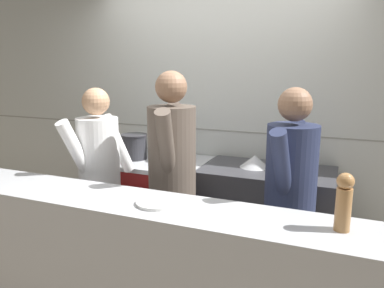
{
  "coord_description": "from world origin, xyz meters",
  "views": [
    {
      "loc": [
        1.14,
        -2.11,
        1.77
      ],
      "look_at": [
        0.02,
        0.62,
        1.15
      ],
      "focal_mm": 35.0,
      "sensor_mm": 36.0,
      "label": 1
    }
  ],
  "objects_px": {
    "stock_pot": "(134,146)",
    "chef_sous": "(172,176)",
    "sauce_pot": "(174,152)",
    "chef_line": "(290,198)",
    "plated_dish_main": "(158,202)",
    "chefs_knife": "(283,173)",
    "pepper_mill": "(344,201)",
    "oven_range": "(155,203)",
    "mixing_bowl_steel": "(255,161)",
    "chef_head_cook": "(100,177)"
  },
  "relations": [
    {
      "from": "plated_dish_main",
      "to": "chef_sous",
      "type": "height_order",
      "value": "chef_sous"
    },
    {
      "from": "mixing_bowl_steel",
      "to": "pepper_mill",
      "type": "bearing_deg",
      "value": -59.71
    },
    {
      "from": "sauce_pot",
      "to": "chef_sous",
      "type": "xyz_separation_m",
      "value": [
        0.31,
        -0.7,
        0.0
      ]
    },
    {
      "from": "sauce_pot",
      "to": "chef_head_cook",
      "type": "height_order",
      "value": "chef_head_cook"
    },
    {
      "from": "plated_dish_main",
      "to": "pepper_mill",
      "type": "distance_m",
      "value": 1.02
    },
    {
      "from": "chef_head_cook",
      "to": "chef_line",
      "type": "distance_m",
      "value": 1.49
    },
    {
      "from": "plated_dish_main",
      "to": "oven_range",
      "type": "bearing_deg",
      "value": 119.01
    },
    {
      "from": "pepper_mill",
      "to": "chef_line",
      "type": "relative_size",
      "value": 0.18
    },
    {
      "from": "oven_range",
      "to": "sauce_pot",
      "type": "bearing_deg",
      "value": 14.51
    },
    {
      "from": "oven_range",
      "to": "stock_pot",
      "type": "distance_m",
      "value": 0.6
    },
    {
      "from": "mixing_bowl_steel",
      "to": "chef_head_cook",
      "type": "bearing_deg",
      "value": -146.72
    },
    {
      "from": "stock_pot",
      "to": "chef_sous",
      "type": "bearing_deg",
      "value": -41.68
    },
    {
      "from": "chef_sous",
      "to": "mixing_bowl_steel",
      "type": "bearing_deg",
      "value": 40.14
    },
    {
      "from": "chef_head_cook",
      "to": "chef_line",
      "type": "bearing_deg",
      "value": 19.39
    },
    {
      "from": "mixing_bowl_steel",
      "to": "chef_sous",
      "type": "bearing_deg",
      "value": -124.56
    },
    {
      "from": "chefs_knife",
      "to": "chef_line",
      "type": "bearing_deg",
      "value": -77.04
    },
    {
      "from": "oven_range",
      "to": "chef_line",
      "type": "relative_size",
      "value": 0.61
    },
    {
      "from": "oven_range",
      "to": "stock_pot",
      "type": "bearing_deg",
      "value": -170.72
    },
    {
      "from": "chefs_knife",
      "to": "pepper_mill",
      "type": "distance_m",
      "value": 1.22
    },
    {
      "from": "mixing_bowl_steel",
      "to": "chef_line",
      "type": "distance_m",
      "value": 0.79
    },
    {
      "from": "chefs_knife",
      "to": "pepper_mill",
      "type": "xyz_separation_m",
      "value": [
        0.45,
        -1.11,
        0.21
      ]
    },
    {
      "from": "stock_pot",
      "to": "plated_dish_main",
      "type": "height_order",
      "value": "stock_pot"
    },
    {
      "from": "plated_dish_main",
      "to": "pepper_mill",
      "type": "height_order",
      "value": "pepper_mill"
    },
    {
      "from": "stock_pot",
      "to": "chef_sous",
      "type": "distance_m",
      "value": 0.93
    },
    {
      "from": "chef_head_cook",
      "to": "mixing_bowl_steel",
      "type": "bearing_deg",
      "value": 51.2
    },
    {
      "from": "sauce_pot",
      "to": "chef_head_cook",
      "type": "distance_m",
      "value": 0.81
    },
    {
      "from": "chefs_knife",
      "to": "pepper_mill",
      "type": "bearing_deg",
      "value": -67.81
    },
    {
      "from": "plated_dish_main",
      "to": "chefs_knife",
      "type": "bearing_deg",
      "value": 63.82
    },
    {
      "from": "oven_range",
      "to": "chef_head_cook",
      "type": "relative_size",
      "value": 0.62
    },
    {
      "from": "pepper_mill",
      "to": "chef_sous",
      "type": "distance_m",
      "value": 1.32
    },
    {
      "from": "plated_dish_main",
      "to": "chef_sous",
      "type": "xyz_separation_m",
      "value": [
        -0.18,
        0.57,
        -0.01
      ]
    },
    {
      "from": "sauce_pot",
      "to": "chefs_knife",
      "type": "relative_size",
      "value": 0.94
    },
    {
      "from": "mixing_bowl_steel",
      "to": "pepper_mill",
      "type": "height_order",
      "value": "pepper_mill"
    },
    {
      "from": "stock_pot",
      "to": "chef_head_cook",
      "type": "xyz_separation_m",
      "value": [
        0.07,
        -0.66,
        -0.12
      ]
    },
    {
      "from": "sauce_pot",
      "to": "pepper_mill",
      "type": "xyz_separation_m",
      "value": [
        1.49,
        -1.25,
        0.16
      ]
    },
    {
      "from": "sauce_pot",
      "to": "chef_line",
      "type": "height_order",
      "value": "chef_line"
    },
    {
      "from": "chefs_knife",
      "to": "chef_line",
      "type": "relative_size",
      "value": 0.19
    },
    {
      "from": "chef_line",
      "to": "sauce_pot",
      "type": "bearing_deg",
      "value": 158.14
    },
    {
      "from": "chefs_knife",
      "to": "chef_sous",
      "type": "xyz_separation_m",
      "value": [
        -0.73,
        -0.56,
        0.05
      ]
    },
    {
      "from": "mixing_bowl_steel",
      "to": "chef_sous",
      "type": "height_order",
      "value": "chef_sous"
    },
    {
      "from": "sauce_pot",
      "to": "pepper_mill",
      "type": "bearing_deg",
      "value": -39.92
    },
    {
      "from": "chefs_knife",
      "to": "chef_head_cook",
      "type": "bearing_deg",
      "value": -156.27
    },
    {
      "from": "oven_range",
      "to": "chef_head_cook",
      "type": "height_order",
      "value": "chef_head_cook"
    },
    {
      "from": "mixing_bowl_steel",
      "to": "pepper_mill",
      "type": "relative_size",
      "value": 0.87
    },
    {
      "from": "stock_pot",
      "to": "chef_line",
      "type": "bearing_deg",
      "value": -21.67
    },
    {
      "from": "chef_sous",
      "to": "plated_dish_main",
      "type": "bearing_deg",
      "value": -88.2
    },
    {
      "from": "chef_head_cook",
      "to": "chefs_knife",
      "type": "bearing_deg",
      "value": 41.65
    },
    {
      "from": "sauce_pot",
      "to": "plated_dish_main",
      "type": "distance_m",
      "value": 1.36
    },
    {
      "from": "oven_range",
      "to": "sauce_pot",
      "type": "height_order",
      "value": "sauce_pot"
    },
    {
      "from": "mixing_bowl_steel",
      "to": "oven_range",
      "type": "bearing_deg",
      "value": -178.23
    }
  ]
}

